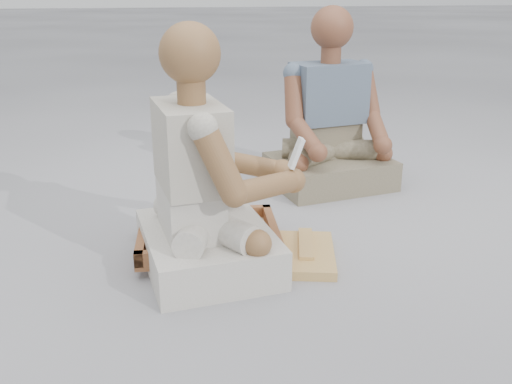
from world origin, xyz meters
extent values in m
plane|color=#9F9FA4|center=(0.00, 0.00, 0.00)|extent=(60.00, 60.00, 0.00)
cube|color=#A07E3E|center=(-0.09, 0.16, 0.02)|extent=(0.64, 0.51, 0.04)
cube|color=brown|center=(-0.29, 0.26, 0.05)|extent=(0.60, 0.50, 0.02)
cube|color=brown|center=(-0.27, 0.47, 0.08)|extent=(0.55, 0.09, 0.06)
cube|color=brown|center=(-0.31, 0.06, 0.08)|extent=(0.55, 0.09, 0.06)
cube|color=brown|center=(-0.03, 0.24, 0.08)|extent=(0.08, 0.44, 0.06)
cube|color=brown|center=(-0.55, 0.29, 0.08)|extent=(0.08, 0.44, 0.06)
cube|color=tan|center=(-0.29, 0.26, 0.06)|extent=(0.52, 0.43, 0.01)
cube|color=silver|center=(-0.27, 0.33, 0.08)|extent=(0.05, 0.15, 0.00)
cylinder|color=tan|center=(-0.24, 0.44, 0.08)|extent=(0.04, 0.07, 0.02)
cube|color=silver|center=(-0.29, 0.21, 0.07)|extent=(0.05, 0.15, 0.00)
cylinder|color=tan|center=(-0.26, 0.32, 0.07)|extent=(0.04, 0.07, 0.02)
cube|color=silver|center=(-0.32, 0.27, 0.07)|extent=(0.15, 0.02, 0.00)
cylinder|color=tan|center=(-0.21, 0.27, 0.07)|extent=(0.07, 0.02, 0.02)
cube|color=silver|center=(-0.40, 0.20, 0.07)|extent=(0.13, 0.11, 0.00)
cylinder|color=tan|center=(-0.31, 0.27, 0.07)|extent=(0.07, 0.06, 0.02)
cube|color=silver|center=(-0.40, 0.23, 0.08)|extent=(0.15, 0.03, 0.00)
cylinder|color=tan|center=(-0.29, 0.24, 0.08)|extent=(0.07, 0.03, 0.02)
cube|color=silver|center=(-0.20, 0.31, 0.08)|extent=(0.15, 0.03, 0.00)
cylinder|color=tan|center=(-0.09, 0.32, 0.08)|extent=(0.07, 0.03, 0.02)
cube|color=silver|center=(-0.40, 0.21, 0.07)|extent=(0.10, 0.13, 0.00)
cylinder|color=tan|center=(-0.34, 0.12, 0.07)|extent=(0.06, 0.07, 0.02)
cube|color=silver|center=(-0.33, 0.23, 0.07)|extent=(0.15, 0.04, 0.00)
cylinder|color=tan|center=(-0.22, 0.21, 0.07)|extent=(0.07, 0.03, 0.02)
cube|color=tan|center=(-0.19, 0.00, 0.00)|extent=(0.02, 0.02, 0.00)
cube|color=tan|center=(-0.06, 0.02, 0.00)|extent=(0.02, 0.02, 0.00)
cube|color=tan|center=(-0.13, 0.08, 0.00)|extent=(0.02, 0.02, 0.00)
cube|color=tan|center=(-0.31, 0.39, 0.00)|extent=(0.02, 0.02, 0.00)
cube|color=tan|center=(-0.16, 0.15, 0.00)|extent=(0.02, 0.02, 0.00)
cube|color=tan|center=(-0.16, 0.32, 0.00)|extent=(0.02, 0.02, 0.00)
cube|color=tan|center=(0.01, 0.49, 0.00)|extent=(0.02, 0.02, 0.00)
cube|color=tan|center=(-0.37, 0.02, 0.00)|extent=(0.02, 0.02, 0.00)
cube|color=tan|center=(-0.25, 0.37, 0.00)|extent=(0.02, 0.02, 0.00)
cube|color=tan|center=(-0.30, 0.40, 0.00)|extent=(0.02, 0.02, 0.00)
cube|color=tan|center=(-0.02, 0.56, 0.00)|extent=(0.02, 0.02, 0.00)
cube|color=beige|center=(-0.31, 0.14, 0.07)|extent=(0.52, 0.62, 0.15)
cube|color=beige|center=(-0.37, 0.14, 0.24)|extent=(0.23, 0.34, 0.18)
cube|color=beige|center=(-0.36, 0.14, 0.48)|extent=(0.26, 0.38, 0.30)
sphere|color=brown|center=(-0.35, 0.14, 0.80)|extent=(0.21, 0.21, 0.21)
sphere|color=brown|center=(0.00, 0.24, 0.33)|extent=(0.09, 0.09, 0.09)
sphere|color=brown|center=(0.02, 0.12, 0.33)|extent=(0.09, 0.09, 0.09)
cube|color=gray|center=(0.46, 0.94, 0.08)|extent=(0.66, 0.56, 0.15)
cube|color=gray|center=(0.45, 1.00, 0.25)|extent=(0.36, 0.25, 0.18)
cube|color=#4F5A6D|center=(0.45, 0.99, 0.49)|extent=(0.40, 0.28, 0.31)
sphere|color=brown|center=(0.46, 0.98, 0.82)|extent=(0.21, 0.21, 0.21)
sphere|color=brown|center=(0.68, 0.77, 0.26)|extent=(0.10, 0.10, 0.10)
sphere|color=brown|center=(0.31, 0.71, 0.26)|extent=(0.10, 0.10, 0.10)
cube|color=white|center=(0.03, 0.12, 0.44)|extent=(0.06, 0.05, 0.12)
cube|color=black|center=(0.03, 0.12, 0.45)|extent=(0.02, 0.04, 0.04)
camera|label=1|loc=(-0.55, -1.82, 1.01)|focal=40.00mm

